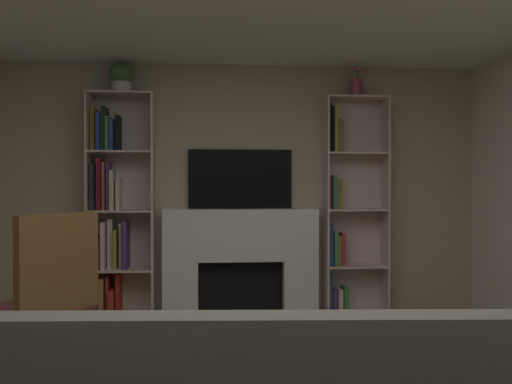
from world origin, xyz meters
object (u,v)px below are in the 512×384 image
vase_with_flowers (356,86)px  bookshelf_left (114,217)px  potted_plant (121,77)px  armchair (40,302)px  bookshelf_right (347,215)px  tv (240,179)px  fireplace (241,263)px

vase_with_flowers → bookshelf_left: bearing=179.3°
potted_plant → armchair: bearing=-100.6°
bookshelf_right → armchair: bookshelf_right is taller
potted_plant → tv: bearing=6.1°
tv → bookshelf_left: bookshelf_left is taller
fireplace → vase_with_flowers: vase_with_flowers is taller
fireplace → tv: 0.81m
fireplace → bookshelf_right: (1.04, 0.02, 0.45)m
tv → armchair: (-1.41, -1.71, -0.82)m
bookshelf_left → potted_plant: (0.07, -0.03, 1.30)m
armchair → potted_plant: bearing=79.4°
bookshelf_left → tv: bearing=4.4°
potted_plant → vase_with_flowers: 2.23m
tv → bookshelf_right: bearing=-3.7°
bookshelf_right → armchair: size_ratio=1.89×
vase_with_flowers → tv: bearing=173.8°
bookshelf_right → vase_with_flowers: (0.08, -0.05, 1.26)m
bookshelf_left → armchair: (-0.22, -1.62, -0.46)m
fireplace → armchair: (-1.41, -1.63, -0.01)m
fireplace → vase_with_flowers: (1.12, -0.03, 1.71)m
fireplace → tv: (0.00, 0.09, 0.81)m
fireplace → potted_plant: potted_plant is taller
tv → bookshelf_left: 1.25m
potted_plant → armchair: potted_plant is taller
fireplace → armchair: 2.15m
bookshelf_left → potted_plant: 1.30m
bookshelf_right → armchair: bearing=-146.1°
bookshelf_left → bookshelf_right: (2.23, 0.03, 0.00)m
fireplace → bookshelf_right: bearing=1.1°
tv → vase_with_flowers: 1.44m
bookshelf_left → potted_plant: potted_plant is taller
tv → potted_plant: potted_plant is taller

